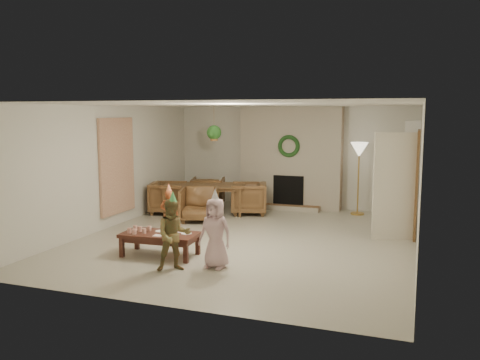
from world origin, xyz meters
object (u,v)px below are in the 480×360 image
at_px(dining_chair_far, 208,192).
at_px(coffee_table_top, 160,235).
at_px(dining_chair_left, 168,198).
at_px(dining_chair_near, 199,204).
at_px(child_pink, 215,233).
at_px(child_red, 169,215).
at_px(child_plaid, 174,235).
at_px(dining_chair_right, 249,198).
at_px(dining_table, 204,199).

height_order(dining_chair_far, coffee_table_top, dining_chair_far).
xyz_separation_m(dining_chair_far, dining_chair_left, (-0.56, -1.05, 0.00)).
distance_m(dining_chair_near, child_pink, 3.34).
distance_m(dining_chair_left, child_red, 2.48).
height_order(dining_chair_near, child_red, child_red).
xyz_separation_m(dining_chair_far, child_pink, (2.08, -4.54, 0.17)).
xyz_separation_m(dining_chair_far, coffee_table_top, (0.97, -4.27, -0.02)).
bearing_deg(dining_chair_near, child_pink, -78.29).
bearing_deg(child_pink, child_plaid, -142.19).
bearing_deg(dining_chair_far, child_pink, 97.78).
distance_m(dining_chair_left, dining_chair_right, 1.90).
bearing_deg(dining_chair_right, dining_chair_near, -51.34).
height_order(dining_chair_far, child_pink, child_pink).
bearing_deg(child_red, dining_table, -97.58).
bearing_deg(dining_table, dining_chair_far, 90.00).
bearing_deg(coffee_table_top, dining_chair_left, 112.81).
distance_m(dining_chair_far, dining_chair_left, 1.19).
bearing_deg(child_red, child_pink, 122.17).
distance_m(dining_table, child_plaid, 4.29).
bearing_deg(coffee_table_top, child_pink, -16.74).
bearing_deg(child_pink, dining_chair_near, 123.51).
bearing_deg(dining_chair_far, dining_chair_left, 45.00).
bearing_deg(dining_chair_near, dining_chair_left, 135.00).
xyz_separation_m(coffee_table_top, child_pink, (1.10, -0.28, 0.18)).
bearing_deg(child_plaid, dining_chair_near, 73.99).
distance_m(dining_table, dining_chair_right, 1.05).
height_order(child_red, child_pink, child_pink).
bearing_deg(dining_chair_left, dining_table, -90.00).
bearing_deg(dining_chair_left, child_red, -168.58).
bearing_deg(dining_chair_left, dining_chair_near, -135.00).
bearing_deg(dining_chair_left, dining_chair_far, -45.00).
height_order(child_red, child_plaid, child_plaid).
bearing_deg(dining_chair_near, dining_table, 90.00).
height_order(dining_chair_left, coffee_table_top, dining_chair_left).
bearing_deg(dining_table, dining_chair_left, 180.00).
height_order(child_plaid, child_pink, child_plaid).
relative_size(dining_chair_left, dining_chair_right, 1.00).
height_order(dining_table, dining_chair_left, dining_chair_left).
relative_size(dining_chair_near, child_red, 0.87).
bearing_deg(dining_table, dining_chair_right, 0.00).
distance_m(dining_table, dining_chair_left, 0.84).
distance_m(child_red, child_pink, 1.97).
bearing_deg(dining_chair_left, dining_chair_right, -90.00).
relative_size(dining_chair_far, child_red, 0.87).
xyz_separation_m(child_red, child_plaid, (0.94, -1.65, 0.07)).
bearing_deg(child_plaid, dining_table, 73.77).
xyz_separation_m(dining_chair_near, child_plaid, (1.06, -3.27, 0.17)).
bearing_deg(child_plaid, child_pink, -1.13).
bearing_deg(dining_chair_far, child_red, 83.87).
bearing_deg(dining_chair_right, dining_table, -90.00).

